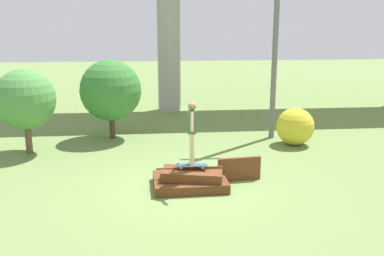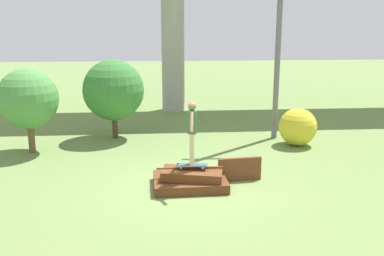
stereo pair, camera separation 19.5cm
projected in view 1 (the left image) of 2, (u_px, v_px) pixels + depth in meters
name	position (u px, v px, depth m)	size (l,w,h in m)	color
ground_plane	(190.00, 187.00, 11.18)	(80.00, 80.00, 0.00)	olive
scrap_pile	(190.00, 180.00, 11.11)	(1.91, 1.43, 0.54)	#5B3319
scrap_plank_loose	(239.00, 169.00, 11.56)	(1.19, 0.22, 0.65)	brown
skateboard	(192.00, 165.00, 10.98)	(0.81, 0.29, 0.09)	#23517F
skater	(192.00, 129.00, 10.75)	(0.24, 1.11, 1.63)	#C6B78E
utility_pole	(276.00, 23.00, 15.09)	(1.30, 0.20, 8.10)	slate
tree_behind_left	(111.00, 90.00, 15.51)	(2.22, 2.22, 2.92)	#4C3823
tree_behind_right	(25.00, 100.00, 13.69)	(1.95, 1.95, 2.77)	brown
bush_yellow_flowering	(295.00, 126.00, 14.95)	(1.32, 1.32, 1.32)	gold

